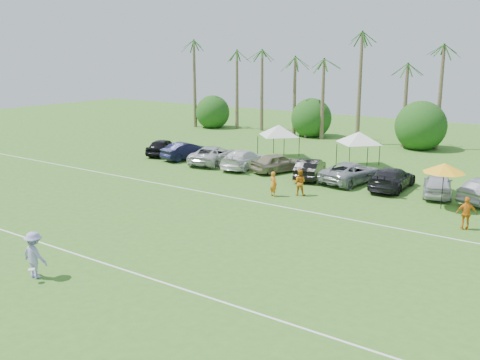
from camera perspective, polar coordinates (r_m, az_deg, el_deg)
The scene contains 29 objects.
ground at distance 25.82m, azimuth -22.65°, elevation -7.96°, with size 120.00×120.00×0.00m, color #376C20.
field_lines at distance 30.49m, azimuth -9.95°, elevation -3.82°, with size 80.00×12.10×0.01m.
palm_tree_0 at distance 66.15m, azimuth -5.41°, elevation 12.18°, with size 2.40×2.40×8.90m.
palm_tree_1 at distance 63.02m, azimuth -1.86°, elevation 12.96°, with size 2.40×2.40×9.90m.
palm_tree_2 at distance 60.15m, azimuth 2.06°, elevation 13.75°, with size 2.40×2.40×10.90m.
palm_tree_3 at distance 58.08m, azimuth 5.49°, elevation 14.54°, with size 2.40×2.40×11.90m.
palm_tree_4 at distance 56.22m, azimuth 9.05°, elevation 11.84°, with size 2.40×2.40×8.90m.
palm_tree_5 at distance 54.56m, azimuth 12.95°, elevation 12.54°, with size 2.40×2.40×9.90m.
palm_tree_6 at distance 53.17m, azimuth 17.09°, elevation 13.21°, with size 2.40×2.40×10.90m.
palm_tree_7 at distance 52.06m, azimuth 21.46°, elevation 13.82°, with size 2.40×2.40×11.90m.
bush_tree_0 at distance 65.42m, azimuth -2.70°, elevation 7.22°, with size 4.00×4.00×4.00m.
bush_tree_1 at distance 58.44m, azimuth 7.51°, elevation 6.36°, with size 4.00×4.00×4.00m.
bush_tree_2 at distance 54.02m, azimuth 18.90°, elevation 5.16°, with size 4.00×4.00×4.00m.
sideline_player_a at distance 34.02m, azimuth 3.59°, elevation -0.42°, with size 0.59×0.39×1.61m, color orange.
sideline_player_b at distance 34.37m, azimuth 6.36°, elevation -0.25°, with size 0.83×0.65×1.70m, color orange.
sideline_player_c at distance 30.00m, azimuth 23.00°, elevation -3.29°, with size 1.02×0.42×1.74m, color orange.
canopy_tent_left at distance 46.45m, azimuth 4.18°, elevation 5.88°, with size 4.08×4.08×3.30m.
canopy_tent_right at distance 43.72m, azimuth 12.61°, elevation 5.05°, with size 4.01×4.01×3.25m.
market_umbrella at distance 33.05m, azimuth 20.97°, elevation 1.21°, with size 2.45×2.45×2.73m.
frisbee_player at distance 23.38m, azimuth -21.07°, elevation -7.48°, with size 1.32×0.94×1.96m.
parked_car_0 at distance 48.10m, azimuth -8.20°, elevation 3.52°, with size 1.73×4.30×1.47m, color black.
parked_car_1 at distance 45.90m, azimuth -5.73°, elevation 3.11°, with size 1.55×4.45×1.47m, color black.
parked_car_2 at distance 43.97m, azimuth -2.85°, elevation 2.70°, with size 2.43×5.28×1.47m, color #BABBBC.
parked_car_3 at distance 42.24m, azimuth 0.36°, elevation 2.26°, with size 2.05×5.05×1.47m, color white.
parked_car_4 at distance 40.93m, azimuth 4.07°, elevation 1.86°, with size 1.73×4.30×1.47m, color gray.
parked_car_5 at distance 39.14m, azimuth 7.49°, elevation 1.24°, with size 1.55×4.45×1.47m, color black.
parked_car_6 at distance 38.30m, azimuth 11.77°, elevation 0.80°, with size 2.43×5.28×1.47m, color gray.
parked_car_7 at distance 37.16m, azimuth 15.91°, elevation 0.16°, with size 2.05×5.05×1.47m, color black.
parked_car_8 at distance 36.33m, azimuth 20.34°, elevation -0.47°, with size 1.73×4.30×1.47m, color silver.
Camera 1 is at (20.73, -12.47, 9.01)m, focal length 40.00 mm.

